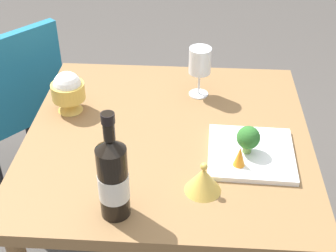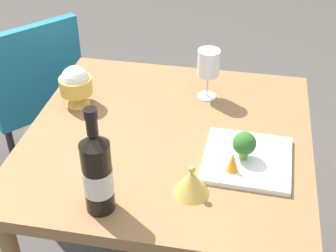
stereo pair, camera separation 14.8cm
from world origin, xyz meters
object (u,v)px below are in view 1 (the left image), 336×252
object	(u,v)px
rice_bowl	(68,91)
broccoli_floret	(248,138)
chair_by_wall	(13,99)
wine_bottle	(113,178)
carrot_garnish_left	(240,156)
serving_plate	(251,153)
rice_bowl_lid	(203,179)
wine_glass	(200,62)

from	to	relation	value
rice_bowl	broccoli_floret	distance (m)	0.61
chair_by_wall	wine_bottle	bearing A→B (deg)	-104.14
chair_by_wall	carrot_garnish_left	distance (m)	1.12
serving_plate	broccoli_floret	size ratio (longest dim) A/B	3.01
carrot_garnish_left	wine_bottle	bearing A→B (deg)	120.69
wine_bottle	carrot_garnish_left	distance (m)	0.38
chair_by_wall	carrot_garnish_left	bearing A→B (deg)	-84.31
rice_bowl_lid	carrot_garnish_left	bearing A→B (deg)	-47.16
rice_bowl	carrot_garnish_left	world-z (taller)	rice_bowl
chair_by_wall	wine_glass	xyz separation A→B (m)	(-0.23, -0.78, 0.32)
chair_by_wall	wine_bottle	world-z (taller)	wine_bottle
rice_bowl_lid	serving_plate	xyz separation A→B (m)	(0.16, -0.14, -0.03)
rice_bowl	rice_bowl_lid	size ratio (longest dim) A/B	1.42
chair_by_wall	wine_glass	size ratio (longest dim) A/B	4.75
wine_bottle	wine_glass	world-z (taller)	wine_bottle
wine_glass	broccoli_floret	bearing A→B (deg)	-156.76
serving_plate	carrot_garnish_left	bearing A→B (deg)	148.39
chair_by_wall	rice_bowl	distance (m)	0.57
rice_bowl_lid	carrot_garnish_left	distance (m)	0.14
chair_by_wall	wine_glass	world-z (taller)	wine_glass
wine_glass	broccoli_floret	size ratio (longest dim) A/B	2.09
chair_by_wall	rice_bowl	xyz separation A→B (m)	(-0.36, -0.35, 0.27)
chair_by_wall	carrot_garnish_left	world-z (taller)	chair_by_wall
wine_bottle	serving_plate	size ratio (longest dim) A/B	1.18
wine_bottle	rice_bowl	distance (m)	0.52
wine_glass	broccoli_floret	distance (m)	0.37
wine_bottle	wine_glass	bearing A→B (deg)	-19.02
rice_bowl_lid	serving_plate	distance (m)	0.21
rice_bowl_lid	broccoli_floret	bearing A→B (deg)	-39.43
wine_bottle	wine_glass	size ratio (longest dim) A/B	1.70
serving_plate	carrot_garnish_left	xyz separation A→B (m)	(-0.07, 0.04, 0.04)
rice_bowl_lid	wine_bottle	bearing A→B (deg)	113.81
serving_plate	rice_bowl_lid	bearing A→B (deg)	138.39
rice_bowl	carrot_garnish_left	size ratio (longest dim) A/B	2.34
wine_glass	carrot_garnish_left	size ratio (longest dim) A/B	2.95
rice_bowl	serving_plate	xyz separation A→B (m)	(-0.21, -0.59, -0.07)
carrot_garnish_left	broccoli_floret	bearing A→B (deg)	-23.39
wine_bottle	rice_bowl	bearing A→B (deg)	26.04
serving_plate	wine_bottle	bearing A→B (deg)	125.29
rice_bowl	carrot_garnish_left	xyz separation A→B (m)	(-0.27, -0.55, -0.03)
rice_bowl	chair_by_wall	bearing A→B (deg)	44.79
wine_bottle	serving_plate	world-z (taller)	wine_bottle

